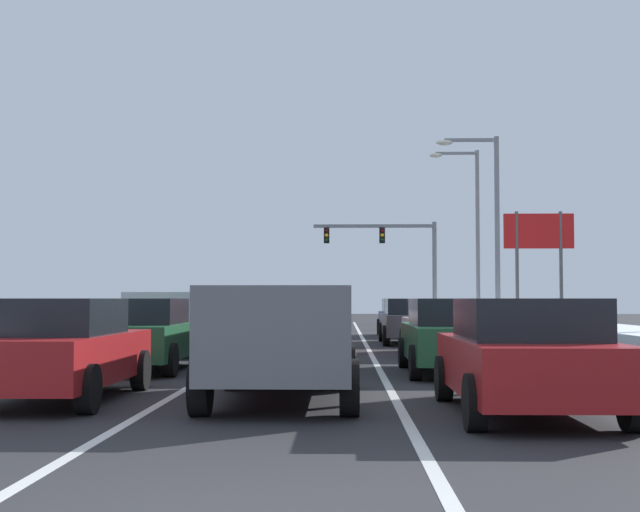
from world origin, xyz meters
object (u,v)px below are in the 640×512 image
at_px(sedan_navy_right_lane_fifth, 404,317).
at_px(traffic_light_gantry, 396,250).
at_px(suv_gray_center_lane_nearest, 283,332).
at_px(suv_navy_left_lane_fifth, 236,310).
at_px(suv_charcoal_left_lane_fourth, 218,313).
at_px(sedan_green_right_lane_second, 454,336).
at_px(sedan_red_left_lane_nearest, 57,349).
at_px(sedan_tan_center_lane_fourth, 310,319).
at_px(sedan_charcoal_right_lane_fourth, 411,321).
at_px(street_lamp_right_far, 472,223).
at_px(roadside_sign_right, 539,244).
at_px(suv_silver_left_lane_third, 178,317).
at_px(suv_black_center_lane_second, 290,321).
at_px(sedan_green_left_lane_second, 142,334).
at_px(sedan_white_center_lane_fifth, 318,316).
at_px(suv_maroon_center_lane_third, 308,316).
at_px(sedan_silver_right_lane_third, 441,327).
at_px(street_lamp_right_mid, 489,216).
at_px(sedan_red_right_lane_nearest, 526,356).

bearing_deg(sedan_navy_right_lane_fifth, traffic_light_gantry, 87.33).
relative_size(suv_gray_center_lane_nearest, suv_navy_left_lane_fifth, 1.00).
distance_m(suv_charcoal_left_lane_fourth, traffic_light_gantry, 25.50).
bearing_deg(sedan_green_right_lane_second, sedan_red_left_lane_nearest, -142.19).
height_order(suv_gray_center_lane_nearest, sedan_tan_center_lane_fourth, suv_gray_center_lane_nearest).
xyz_separation_m(sedan_charcoal_right_lane_fourth, sedan_red_left_lane_nearest, (-6.51, -17.01, 0.00)).
xyz_separation_m(suv_charcoal_left_lane_fourth, traffic_light_gantry, (7.63, 24.08, 3.48)).
bearing_deg(street_lamp_right_far, suv_navy_left_lane_fifth, -137.99).
bearing_deg(roadside_sign_right, suv_gray_center_lane_nearest, -109.36).
xyz_separation_m(sedan_navy_right_lane_fifth, suv_silver_left_lane_third, (-6.94, -11.75, 0.25)).
distance_m(suv_black_center_lane_second, sedan_green_left_lane_second, 3.16).
relative_size(sedan_white_center_lane_fifth, suv_silver_left_lane_third, 0.92).
xyz_separation_m(suv_maroon_center_lane_third, roadside_sign_right, (10.00, 15.30, 3.00)).
xyz_separation_m(suv_black_center_lane_second, suv_maroon_center_lane_third, (0.14, 6.62, 0.00)).
height_order(sedan_green_right_lane_second, suv_black_center_lane_second, suv_black_center_lane_second).
relative_size(sedan_charcoal_right_lane_fourth, sedan_navy_right_lane_fifth, 1.00).
xyz_separation_m(suv_gray_center_lane_nearest, street_lamp_right_far, (7.76, 34.54, 4.51)).
bearing_deg(suv_gray_center_lane_nearest, sedan_silver_right_lane_third, 72.09).
bearing_deg(sedan_charcoal_right_lane_fourth, street_lamp_right_far, 75.35).
xyz_separation_m(sedan_white_center_lane_fifth, roadside_sign_right, (10.06, 2.79, 3.25)).
distance_m(sedan_charcoal_right_lane_fourth, street_lamp_right_mid, 9.62).
height_order(sedan_green_left_lane_second, street_lamp_right_mid, street_lamp_right_mid).
xyz_separation_m(sedan_white_center_lane_fifth, street_lamp_right_mid, (7.22, -0.68, 4.22)).
bearing_deg(sedan_red_left_lane_nearest, sedan_green_right_lane_second, 37.81).
xyz_separation_m(suv_gray_center_lane_nearest, traffic_light_gantry, (4.23, 41.91, 3.48)).
distance_m(sedan_green_left_lane_second, suv_navy_left_lane_fifth, 18.82).
bearing_deg(suv_silver_left_lane_third, sedan_white_center_lane_fifth, 76.32).
relative_size(suv_maroon_center_lane_third, sedan_white_center_lane_fifth, 1.09).
bearing_deg(sedan_silver_right_lane_third, street_lamp_right_far, 79.84).
bearing_deg(suv_silver_left_lane_third, sedan_red_left_lane_nearest, -88.71).
bearing_deg(suv_maroon_center_lane_third, traffic_light_gantry, 81.51).
xyz_separation_m(sedan_silver_right_lane_third, suv_maroon_center_lane_third, (-3.63, 1.96, 0.25)).
distance_m(suv_black_center_lane_second, suv_maroon_center_lane_third, 6.62).
xyz_separation_m(sedan_white_center_lane_fifth, street_lamp_right_far, (7.92, 9.16, 4.76)).
distance_m(sedan_white_center_lane_fifth, suv_navy_left_lane_fifth, 3.55).
xyz_separation_m(suv_black_center_lane_second, roadside_sign_right, (10.15, 21.92, 3.00)).
relative_size(sedan_tan_center_lane_fourth, traffic_light_gantry, 0.60).
xyz_separation_m(sedan_navy_right_lane_fifth, street_lamp_right_far, (4.41, 11.53, 4.76)).
relative_size(sedan_silver_right_lane_third, sedan_white_center_lane_fifth, 1.00).
bearing_deg(street_lamp_right_mid, sedan_red_left_lane_nearest, -112.82).
bearing_deg(roadside_sign_right, sedan_white_center_lane_fifth, -164.52).
distance_m(suv_charcoal_left_lane_fourth, roadside_sign_right, 17.11).
bearing_deg(street_lamp_right_far, suv_gray_center_lane_nearest, -102.66).
relative_size(sedan_red_right_lane_nearest, sedan_green_right_lane_second, 1.00).
xyz_separation_m(sedan_navy_right_lane_fifth, suv_navy_left_lane_fifth, (-6.90, 1.34, 0.25)).
height_order(sedan_red_right_lane_nearest, sedan_green_right_lane_second, same).
xyz_separation_m(sedan_red_left_lane_nearest, suv_charcoal_left_lane_fourth, (-0.06, 17.86, 0.25)).
bearing_deg(suv_navy_left_lane_fifth, sedan_navy_right_lane_fifth, -10.98).
xyz_separation_m(sedan_green_right_lane_second, traffic_light_gantry, (1.12, 36.93, 3.73)).
bearing_deg(traffic_light_gantry, sedan_charcoal_right_lane_fourth, -92.43).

